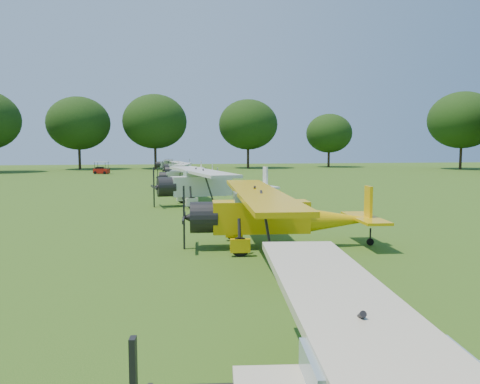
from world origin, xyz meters
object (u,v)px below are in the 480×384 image
object	(u,v)px
aircraft_3	(210,182)
aircraft_5	(187,169)
aircraft_4	(187,175)
aircraft_7	(172,163)
aircraft_6	(182,166)
golf_cart	(101,170)
aircraft_2	(275,211)

from	to	relation	value
aircraft_3	aircraft_5	bearing A→B (deg)	81.58
aircraft_4	aircraft_5	distance (m)	11.50
aircraft_5	aircraft_7	distance (m)	21.96
aircraft_4	aircraft_6	xyz separation A→B (m)	(0.96, 22.74, -0.01)
aircraft_7	aircraft_6	bearing A→B (deg)	-82.08
golf_cart	aircraft_5	bearing A→B (deg)	-30.54
aircraft_6	aircraft_3	bearing A→B (deg)	-94.95
aircraft_6	aircraft_7	distance (m)	10.71
aircraft_2	aircraft_6	world-z (taller)	aircraft_2
aircraft_2	aircraft_3	size ratio (longest dim) A/B	0.92
aircraft_2	golf_cart	size ratio (longest dim) A/B	5.05
aircraft_5	aircraft_6	world-z (taller)	aircraft_5
aircraft_6	aircraft_5	bearing A→B (deg)	-94.27
aircraft_3	golf_cart	xyz separation A→B (m)	(-10.42, 38.16, -0.84)
aircraft_3	aircraft_6	world-z (taller)	aircraft_3
aircraft_2	golf_cart	world-z (taller)	aircraft_2
aircraft_2	aircraft_4	xyz separation A→B (m)	(-1.12, 26.97, -0.23)
aircraft_3	golf_cart	size ratio (longest dim) A/B	5.46
aircraft_6	aircraft_2	bearing A→B (deg)	-93.90
aircraft_5	golf_cart	size ratio (longest dim) A/B	4.29
aircraft_2	aircraft_3	xyz separation A→B (m)	(-0.72, 12.91, 0.11)
aircraft_3	golf_cart	distance (m)	39.56
aircraft_2	aircraft_5	size ratio (longest dim) A/B	1.18
aircraft_3	aircraft_2	bearing A→B (deg)	-94.08
aircraft_5	aircraft_2	bearing A→B (deg)	-79.75
aircraft_5	aircraft_6	size ratio (longest dim) A/B	1.04
golf_cart	aircraft_2	bearing A→B (deg)	-59.14
aircraft_7	golf_cart	bearing A→B (deg)	-134.14
aircraft_3	aircraft_4	size ratio (longest dim) A/B	1.31
aircraft_4	aircraft_5	size ratio (longest dim) A/B	0.97
aircraft_3	aircraft_6	distance (m)	36.81
aircraft_4	aircraft_7	xyz separation A→B (m)	(0.06, 33.42, 0.03)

